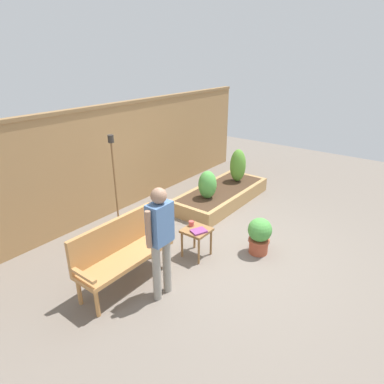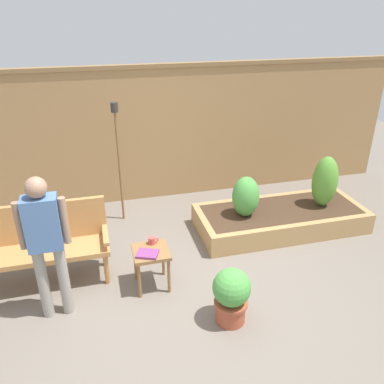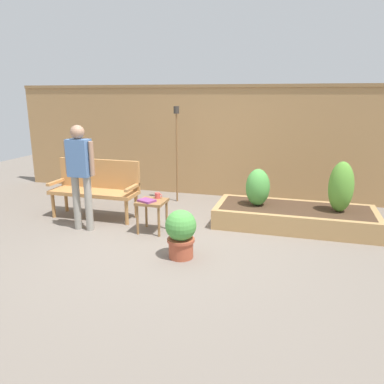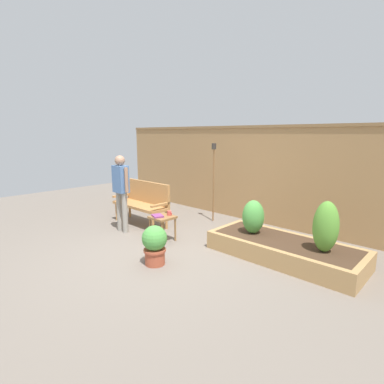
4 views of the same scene
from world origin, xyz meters
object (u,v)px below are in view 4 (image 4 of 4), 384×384
object	(u,v)px
garden_bench	(143,200)
shrub_near_bench	(253,217)
shrub_far_corner	(326,227)
potted_boxwood	(155,244)
cup_on_table	(169,213)
side_table	(163,221)
tiki_torch	(214,169)
person_by_bench	(121,187)
book_on_table	(158,216)

from	to	relation	value
garden_bench	shrub_near_bench	distance (m)	2.62
shrub_near_bench	shrub_far_corner	world-z (taller)	shrub_far_corner
potted_boxwood	cup_on_table	bearing A→B (deg)	125.89
side_table	tiki_torch	bearing A→B (deg)	95.61
side_table	cup_on_table	bearing A→B (deg)	73.32
shrub_near_bench	person_by_bench	xyz separation A→B (m)	(-2.47, -0.99, 0.35)
cup_on_table	potted_boxwood	world-z (taller)	potted_boxwood
book_on_table	shrub_near_bench	size ratio (longest dim) A/B	0.40
side_table	tiki_torch	size ratio (longest dim) A/B	0.27
shrub_near_bench	shrub_far_corner	size ratio (longest dim) A/B	0.77
book_on_table	side_table	bearing A→B (deg)	80.29
book_on_table	person_by_bench	size ratio (longest dim) A/B	0.15
side_table	shrub_far_corner	world-z (taller)	shrub_far_corner
tiki_torch	book_on_table	bearing A→B (deg)	-86.20
shrub_far_corner	tiki_torch	bearing A→B (deg)	162.70
side_table	book_on_table	distance (m)	0.13
book_on_table	cup_on_table	bearing A→B (deg)	89.68
garden_bench	cup_on_table	distance (m)	1.24
cup_on_table	tiki_torch	xyz separation A→B (m)	(-0.20, 1.53, 0.68)
shrub_far_corner	person_by_bench	xyz separation A→B (m)	(-3.67, -0.99, 0.26)
side_table	shrub_far_corner	bearing A→B (deg)	16.80
side_table	tiki_torch	xyz separation A→B (m)	(-0.16, 1.67, 0.81)
garden_bench	tiki_torch	bearing A→B (deg)	50.84
book_on_table	shrub_near_bench	distance (m)	1.73
garden_bench	tiki_torch	size ratio (longest dim) A/B	0.81
shrub_near_bench	person_by_bench	size ratio (longest dim) A/B	0.37
side_table	cup_on_table	size ratio (longest dim) A/B	4.14
tiki_torch	person_by_bench	distance (m)	2.07
shrub_near_bench	book_on_table	bearing A→B (deg)	-149.57
shrub_far_corner	tiki_torch	size ratio (longest dim) A/B	0.42
cup_on_table	potted_boxwood	xyz separation A→B (m)	(0.64, -0.89, -0.19)
cup_on_table	shrub_far_corner	world-z (taller)	shrub_far_corner
book_on_table	person_by_bench	xyz separation A→B (m)	(-0.98, -0.12, 0.44)
garden_bench	shrub_far_corner	distance (m)	3.81
potted_boxwood	tiki_torch	xyz separation A→B (m)	(-0.85, 2.42, 0.87)
shrub_far_corner	shrub_near_bench	bearing A→B (deg)	180.00
shrub_near_bench	side_table	bearing A→B (deg)	-151.03
garden_bench	side_table	xyz separation A→B (m)	(1.16, -0.45, -0.15)
shrub_far_corner	person_by_bench	bearing A→B (deg)	-164.90
side_table	book_on_table	bearing A→B (deg)	-122.11
cup_on_table	shrub_far_corner	size ratio (longest dim) A/B	0.15
book_on_table	shrub_near_bench	world-z (taller)	shrub_near_bench
potted_boxwood	shrub_near_bench	world-z (taller)	shrub_near_bench
book_on_table	shrub_far_corner	bearing A→B (deg)	40.41
tiki_torch	side_table	bearing A→B (deg)	-84.39
tiki_torch	person_by_bench	xyz separation A→B (m)	(-0.86, -1.86, -0.27)
person_by_bench	potted_boxwood	bearing A→B (deg)	-18.11
potted_boxwood	shrub_far_corner	xyz separation A→B (m)	(1.95, 1.55, 0.34)
book_on_table	potted_boxwood	size ratio (longest dim) A/B	0.37
potted_boxwood	person_by_bench	bearing A→B (deg)	161.89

